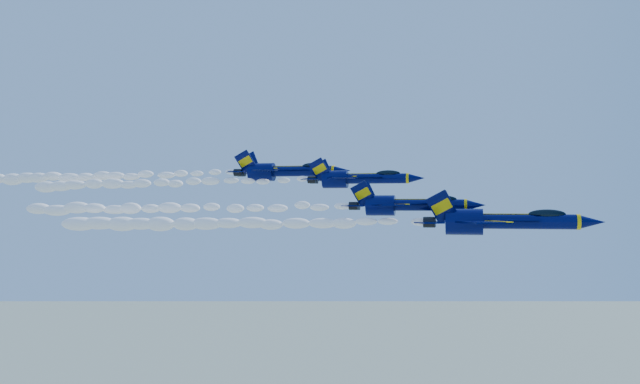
% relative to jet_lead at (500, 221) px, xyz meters
% --- Properties ---
extents(jet_lead, '(18.91, 15.51, 7.03)m').
position_rel_jet_lead_xyz_m(jet_lead, '(0.00, 0.00, 0.00)').
color(jet_lead, '#02073C').
extents(smoke_trail_jet_lead, '(45.36, 2.11, 1.90)m').
position_rel_jet_lead_xyz_m(smoke_trail_jet_lead, '(-30.76, -0.00, -0.42)').
color(smoke_trail_jet_lead, white).
extents(jet_second, '(15.86, 13.01, 5.89)m').
position_rel_jet_lead_xyz_m(jet_second, '(-10.34, 3.33, 1.80)').
color(jet_second, '#02073C').
extents(smoke_trail_jet_second, '(45.36, 1.77, 1.59)m').
position_rel_jet_lead_xyz_m(smoke_trail_jet_second, '(-39.80, 3.33, 1.41)').
color(smoke_trail_jet_second, white).
extents(jet_third, '(16.41, 13.46, 6.10)m').
position_rel_jet_lead_xyz_m(jet_third, '(-18.44, 15.75, 5.54)').
color(jet_third, '#02073C').
extents(smoke_trail_jet_third, '(45.36, 1.83, 1.65)m').
position_rel_jet_lead_xyz_m(smoke_trail_jet_third, '(-48.13, 15.75, 5.14)').
color(smoke_trail_jet_third, white).
extents(jet_fourth, '(17.86, 14.65, 6.64)m').
position_rel_jet_lead_xyz_m(jet_fourth, '(-30.30, 19.18, 6.93)').
color(jet_fourth, '#02073C').
extents(smoke_trail_jet_fourth, '(45.36, 1.99, 1.79)m').
position_rel_jet_lead_xyz_m(smoke_trail_jet_fourth, '(-60.62, 19.18, 6.52)').
color(smoke_trail_jet_fourth, white).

